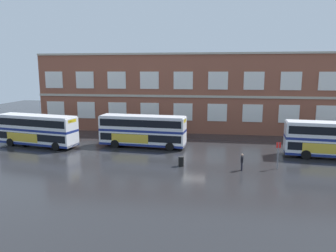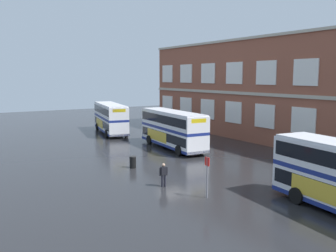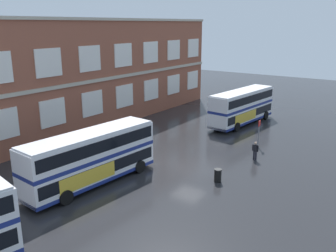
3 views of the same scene
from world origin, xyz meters
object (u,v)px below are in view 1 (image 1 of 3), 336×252
object	(u,v)px
double_decker_near	(37,130)
double_decker_middle	(143,131)
waiting_passenger	(242,161)
station_litter_bin	(181,161)
bus_stand_flag	(278,153)

from	to	relation	value
double_decker_near	double_decker_middle	world-z (taller)	same
waiting_passenger	station_litter_bin	bearing A→B (deg)	174.88
double_decker_middle	bus_stand_flag	bearing A→B (deg)	-24.58
double_decker_near	waiting_passenger	world-z (taller)	double_decker_near
double_decker_middle	waiting_passenger	world-z (taller)	double_decker_middle
double_decker_near	waiting_passenger	bearing A→B (deg)	-14.61
station_litter_bin	double_decker_near	bearing A→B (deg)	162.55
waiting_passenger	double_decker_near	bearing A→B (deg)	165.39
double_decker_near	station_litter_bin	xyz separation A→B (m)	(19.45, -6.11, -1.63)
station_litter_bin	double_decker_middle	bearing A→B (deg)	127.11
double_decker_near	bus_stand_flag	world-z (taller)	double_decker_near
station_litter_bin	waiting_passenger	bearing A→B (deg)	-5.12
double_decker_middle	bus_stand_flag	size ratio (longest dim) A/B	4.14
double_decker_middle	bus_stand_flag	xyz separation A→B (m)	(15.46, -7.07, -0.51)
double_decker_near	double_decker_middle	xyz separation A→B (m)	(13.66, 1.53, 0.00)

